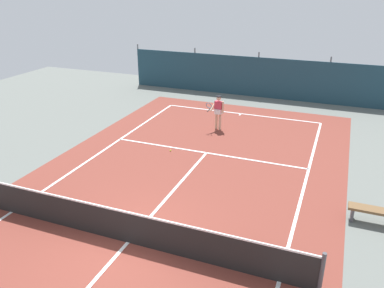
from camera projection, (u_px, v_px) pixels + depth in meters
The scene contains 8 objects.
ground_plane at pixel (128, 242), 10.65m from camera, with size 36.00×36.00×0.00m, color slate.
court_surface at pixel (128, 242), 10.65m from camera, with size 11.02×26.60×0.01m.
tennis_net at pixel (127, 227), 10.45m from camera, with size 10.12×0.10×1.10m.
back_fence at pixel (258, 84), 24.08m from camera, with size 16.30×0.98×2.70m.
tennis_player at pixel (218, 110), 18.35m from camera, with size 0.79×0.69×1.64m.
tennis_ball_near_player at pixel (170, 150), 16.29m from camera, with size 0.07×0.07×0.07m, color #CCDB33.
parked_car at pixel (269, 75), 25.73m from camera, with size 2.22×4.31×1.68m.
courtside_bench at pixel (377, 213), 11.31m from camera, with size 1.60×0.40×0.49m.
Camera 1 is at (4.84, -7.51, 6.63)m, focal length 36.47 mm.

